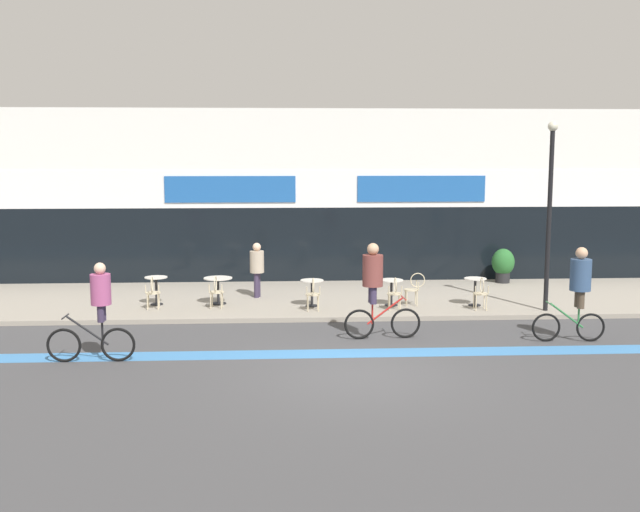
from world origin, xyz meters
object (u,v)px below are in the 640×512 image
at_px(bistro_table_1, 218,285).
at_px(cafe_chair_3_near, 395,291).
at_px(pedestrian_near_end, 257,265).
at_px(cafe_chair_0_near, 153,290).
at_px(cyclist_1, 578,285).
at_px(bistro_table_4, 475,286).
at_px(cafe_chair_2_near, 313,292).
at_px(cyclist_0, 98,307).
at_px(cafe_chair_4_near, 481,291).
at_px(cafe_chair_3_side, 414,287).
at_px(bistro_table_0, 156,285).
at_px(bistro_table_2, 312,288).
at_px(bistro_table_3, 391,287).
at_px(planter_pot, 503,264).
at_px(cafe_chair_1_near, 216,290).
at_px(lamp_post, 550,202).
at_px(cyclist_2, 375,283).

xyz_separation_m(bistro_table_1, cafe_chair_3_near, (4.75, -1.11, -0.02)).
bearing_deg(pedestrian_near_end, cafe_chair_0_near, -134.44).
bearing_deg(cyclist_1, bistro_table_4, -65.46).
distance_m(cafe_chair_3_near, pedestrian_near_end, 4.25).
bearing_deg(cafe_chair_2_near, cyclist_0, 130.53).
xyz_separation_m(cafe_chair_4_near, cyclist_1, (1.41, -2.93, 0.66)).
bearing_deg(cafe_chair_3_side, bistro_table_1, -3.68).
xyz_separation_m(bistro_table_0, cafe_chair_0_near, (0.00, -0.63, -0.03)).
height_order(bistro_table_0, bistro_table_2, bistro_table_0).
distance_m(bistro_table_3, planter_pot, 5.38).
relative_size(bistro_table_2, cafe_chair_2_near, 0.81).
relative_size(cafe_chair_3_side, cafe_chair_4_near, 1.00).
distance_m(planter_pot, cyclist_0, 13.67).
height_order(cafe_chair_3_near, cyclist_0, cyclist_0).
height_order(cafe_chair_1_near, pedestrian_near_end, pedestrian_near_end).
height_order(cafe_chair_0_near, cafe_chair_2_near, same).
xyz_separation_m(bistro_table_1, cyclist_1, (8.45, -4.16, 0.65)).
bearing_deg(pedestrian_near_end, cafe_chair_4_near, -3.92).
relative_size(bistro_table_0, bistro_table_1, 0.98).
xyz_separation_m(bistro_table_1, lamp_post, (8.75, -1.35, 2.34)).
relative_size(planter_pot, cyclist_1, 0.51).
bearing_deg(cyclist_2, cyclist_0, -167.84).
bearing_deg(lamp_post, bistro_table_0, 172.69).
relative_size(bistro_table_3, planter_pot, 0.65).
bearing_deg(pedestrian_near_end, cyclist_1, -18.60).
relative_size(bistro_table_3, pedestrian_near_end, 0.45).
relative_size(bistro_table_3, cafe_chair_1_near, 0.80).
xyz_separation_m(cafe_chair_1_near, lamp_post, (8.76, -0.72, 2.36)).
distance_m(bistro_table_1, cafe_chair_1_near, 0.63).
distance_m(cafe_chair_3_side, cyclist_0, 8.82).
distance_m(cafe_chair_2_near, planter_pot, 7.50).
bearing_deg(planter_pot, bistro_table_3, -140.28).
bearing_deg(pedestrian_near_end, bistro_table_3, -4.95).
xyz_separation_m(bistro_table_0, cyclist_1, (10.15, -4.16, 0.64)).
bearing_deg(bistro_table_2, cafe_chair_0_near, -177.69).
xyz_separation_m(planter_pot, lamp_post, (-0.14, -4.30, 2.28)).
distance_m(bistro_table_2, bistro_table_3, 2.18).
bearing_deg(bistro_table_3, cafe_chair_0_near, -178.69).
bearing_deg(bistro_table_1, cafe_chair_2_near, -22.78).
height_order(bistro_table_3, cafe_chair_2_near, cafe_chair_2_near).
height_order(bistro_table_4, cafe_chair_0_near, cafe_chair_0_near).
relative_size(cyclist_1, pedestrian_near_end, 1.37).
distance_m(cafe_chair_0_near, lamp_post, 10.73).
bearing_deg(pedestrian_near_end, lamp_post, -0.54).
bearing_deg(cafe_chair_2_near, cafe_chair_3_side, -79.54).
bearing_deg(cafe_chair_2_near, bistro_table_0, 74.23).
xyz_separation_m(bistro_table_2, cafe_chair_2_near, (0.00, -0.63, 0.00)).
distance_m(cafe_chair_0_near, cafe_chair_3_near, 6.46).
bearing_deg(cyclist_2, bistro_table_4, 41.21).
bearing_deg(bistro_table_3, pedestrian_near_end, 159.14).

